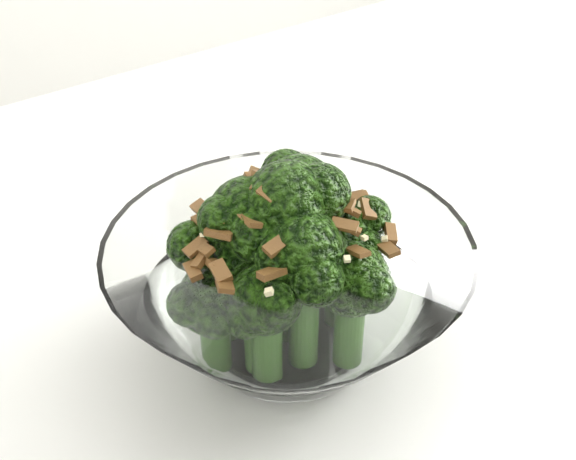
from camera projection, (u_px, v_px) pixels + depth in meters
name	position (u px, v px, depth m)	size (l,w,h in m)	color
table	(396.00, 287.00, 0.69)	(1.37, 1.08, 0.75)	white
broccoli_dish	(287.00, 283.00, 0.50)	(0.23, 0.23, 0.14)	white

